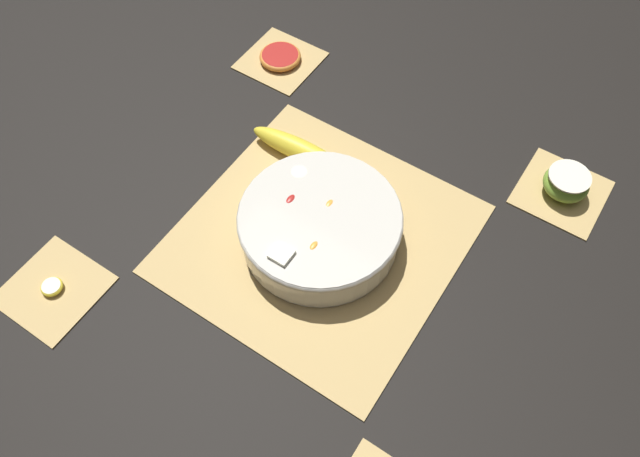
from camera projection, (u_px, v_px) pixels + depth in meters
name	position (u px, v px, depth m)	size (l,w,h in m)	color
ground_plane	(320.00, 239.00, 1.02)	(6.00, 6.00, 0.00)	black
bamboo_mat_center	(320.00, 238.00, 1.01)	(0.43, 0.43, 0.01)	tan
coaster_mat_near_left	(280.00, 60.00, 1.24)	(0.14, 0.14, 0.01)	tan
coaster_mat_near_right	(54.00, 289.00, 0.96)	(0.14, 0.14, 0.01)	tan
coaster_mat_far_left	(561.00, 192.00, 1.06)	(0.14, 0.14, 0.01)	tan
fruit_salad_bowl	(319.00, 225.00, 0.98)	(0.26, 0.26, 0.07)	silver
whole_banana	(298.00, 149.00, 1.09)	(0.05, 0.18, 0.04)	yellow
apple_half	(566.00, 183.00, 1.04)	(0.08, 0.08, 0.04)	#7FAD38
banana_coin_single	(52.00, 287.00, 0.96)	(0.03, 0.03, 0.01)	#F7EFC6
grapefruit_slice	(280.00, 57.00, 1.23)	(0.08, 0.08, 0.01)	#B2231E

